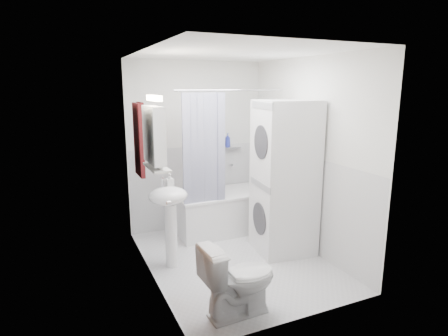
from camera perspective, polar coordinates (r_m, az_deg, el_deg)
name	(u,v)px	position (r m, az deg, el deg)	size (l,w,h in m)	color
floor	(235,259)	(4.66, 1.70, -13.76)	(2.60, 2.60, 0.00)	silver
room_walls	(236,137)	(4.22, 1.83, 4.69)	(2.60, 2.60, 2.60)	silver
wainscot	(225,205)	(4.68, 0.17, -5.70)	(1.98, 2.58, 2.58)	silver
door	(169,203)	(3.49, -8.40, -5.28)	(0.05, 2.00, 2.00)	brown
bathtub	(227,209)	(5.43, 0.51, -6.24)	(1.50, 0.71, 0.57)	white
tub_spout	(230,164)	(5.65, 0.97, 0.56)	(0.04, 0.04, 0.12)	silver
curtain_rod	(237,90)	(4.88, 2.04, 11.77)	(0.02, 0.02, 1.68)	silver
shower_curtain	(204,151)	(4.76, -3.09, 2.68)	(0.55, 0.02, 1.45)	#141748
sink	(169,208)	(4.28, -8.38, -6.09)	(0.44, 0.37, 1.04)	white
medicine_cabinet	(154,133)	(4.00, -10.61, 5.19)	(0.13, 0.50, 0.71)	white
shelf	(157,167)	(4.06, -10.20, 0.09)	(0.18, 0.54, 0.03)	silver
shower_caddy	(234,148)	(5.62, 1.49, 3.14)	(0.22, 0.06, 0.02)	silver
towel	(139,138)	(4.64, -12.87, 4.43)	(0.07, 0.37, 0.90)	#500D18
washer_dryer	(284,178)	(4.67, 9.14, -1.47)	(0.76, 0.75, 1.89)	white
toilet	(239,279)	(3.52, 2.26, -16.59)	(0.39, 0.70, 0.69)	white
soap_pump	(170,185)	(4.30, -8.24, -2.57)	(0.08, 0.17, 0.08)	gray
shelf_bottle	(160,166)	(3.91, -9.69, 0.35)	(0.07, 0.18, 0.07)	gray
shelf_cup	(154,160)	(4.16, -10.64, 1.26)	(0.10, 0.09, 0.10)	gray
shampoo_a	(220,143)	(5.51, -0.57, 3.77)	(0.13, 0.17, 0.13)	gray
shampoo_b	(228,145)	(5.57, 0.56, 3.59)	(0.08, 0.21, 0.08)	#2A35A9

